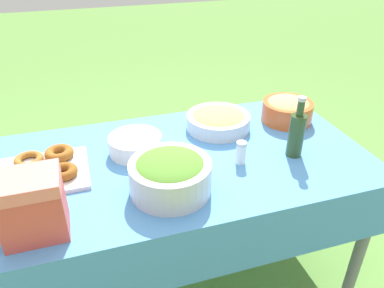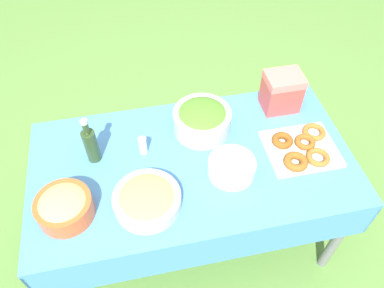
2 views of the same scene
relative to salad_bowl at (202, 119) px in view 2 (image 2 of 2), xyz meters
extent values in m
plane|color=#609342|center=(-0.09, -0.19, -0.78)|extent=(14.00, 14.00, 0.00)
cube|color=#4C8CD1|center=(-0.09, -0.19, -0.08)|extent=(1.50, 0.80, 0.02)
cube|color=#4C8CD1|center=(-0.09, -0.58, -0.20)|extent=(1.50, 0.01, 0.22)
cube|color=#4C8CD1|center=(-0.09, 0.20, -0.20)|extent=(1.50, 0.01, 0.22)
cube|color=#4C8CD1|center=(-0.83, -0.19, -0.20)|extent=(0.01, 0.80, 0.22)
cube|color=#4C8CD1|center=(0.65, -0.19, -0.20)|extent=(0.01, 0.80, 0.22)
cylinder|color=slate|center=(0.60, -0.53, -0.44)|extent=(0.05, 0.05, 0.69)
cylinder|color=slate|center=(-0.78, 0.15, -0.44)|extent=(0.05, 0.05, 0.69)
cylinder|color=slate|center=(0.60, 0.15, -0.44)|extent=(0.05, 0.05, 0.69)
cylinder|color=silver|center=(0.00, 0.00, -0.01)|extent=(0.28, 0.28, 0.11)
ellipsoid|color=#51892D|center=(0.00, 0.00, 0.03)|extent=(0.25, 0.25, 0.07)
cylinder|color=#E05B28|center=(-0.65, -0.36, -0.02)|extent=(0.23, 0.23, 0.09)
ellipsoid|color=tan|center=(-0.65, -0.36, 0.01)|extent=(0.20, 0.20, 0.07)
cube|color=silver|center=(0.43, -0.23, -0.06)|extent=(0.33, 0.28, 0.02)
torus|color=#93561E|center=(0.36, -0.31, -0.04)|extent=(0.16, 0.16, 0.04)
torus|color=#93561E|center=(0.45, -0.21, -0.04)|extent=(0.14, 0.14, 0.03)
torus|color=#A36628|center=(0.48, -0.31, -0.04)|extent=(0.12, 0.12, 0.03)
torus|color=brown|center=(0.35, -0.18, -0.04)|extent=(0.13, 0.13, 0.03)
torus|color=#A36628|center=(0.52, -0.16, -0.04)|extent=(0.15, 0.15, 0.03)
cylinder|color=white|center=(0.07, -0.29, -0.06)|extent=(0.21, 0.21, 0.01)
cylinder|color=white|center=(0.07, -0.29, -0.05)|extent=(0.21, 0.21, 0.01)
cylinder|color=white|center=(0.07, -0.29, -0.04)|extent=(0.21, 0.21, 0.01)
cylinder|color=white|center=(0.07, -0.29, -0.03)|extent=(0.21, 0.21, 0.01)
cylinder|color=white|center=(0.07, -0.29, -0.02)|extent=(0.21, 0.21, 0.01)
cylinder|color=white|center=(0.07, -0.29, 0.00)|extent=(0.21, 0.21, 0.01)
cylinder|color=#2D4723|center=(-0.53, -0.08, 0.02)|extent=(0.06, 0.06, 0.17)
cylinder|color=#2D4723|center=(-0.53, -0.08, 0.13)|extent=(0.03, 0.03, 0.06)
cylinder|color=#B7B7B7|center=(-0.53, -0.08, 0.17)|extent=(0.03, 0.03, 0.01)
cylinder|color=silver|center=(-0.32, -0.38, -0.04)|extent=(0.29, 0.29, 0.07)
ellipsoid|color=tan|center=(-0.32, -0.38, -0.02)|extent=(0.25, 0.25, 0.06)
cube|color=#E04C42|center=(0.43, 0.08, 0.01)|extent=(0.18, 0.14, 0.16)
cube|color=#FF7A70|center=(0.43, 0.08, 0.11)|extent=(0.18, 0.15, 0.04)
cylinder|color=white|center=(-0.30, -0.09, -0.03)|extent=(0.04, 0.04, 0.08)
cylinder|color=silver|center=(-0.30, -0.09, 0.02)|extent=(0.04, 0.04, 0.01)
camera|label=1|loc=(0.24, 1.01, 0.74)|focal=35.00mm
camera|label=2|loc=(-0.31, -1.23, 1.30)|focal=35.00mm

